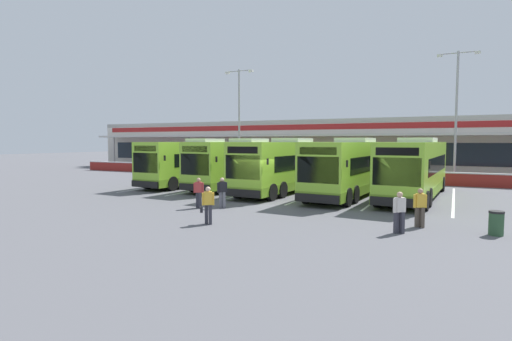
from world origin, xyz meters
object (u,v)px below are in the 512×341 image
coach_bus_left_centre (243,164)px  pedestrian_near_bin (222,191)px  lamp_post_west (239,115)px  litter_bin (496,223)px  pedestrian_approaching_bus (399,211)px  coach_bus_right_centre (351,168)px  pedestrian_with_handbag (208,204)px  pedestrian_in_dark_coat (420,206)px  coach_bus_rightmost (415,170)px  pedestrian_child (199,192)px  coach_bus_leftmost (199,163)px  coach_bus_centre (287,166)px  lamp_post_centre (456,108)px

coach_bus_left_centre → pedestrian_near_bin: 10.08m
lamp_post_west → litter_bin: 30.03m
litter_bin → pedestrian_approaching_bus: bearing=-158.8°
coach_bus_right_centre → pedestrian_approaching_bus: (4.24, -10.11, -0.91)m
pedestrian_with_handbag → lamp_post_west: size_ratio=0.15×
pedestrian_in_dark_coat → pedestrian_near_bin: 9.89m
coach_bus_rightmost → pedestrian_child: (-9.91, -9.15, -0.91)m
coach_bus_right_centre → litter_bin: 11.69m
pedestrian_with_handbag → pedestrian_near_bin: 4.30m
coach_bus_left_centre → coach_bus_right_centre: size_ratio=1.00×
coach_bus_leftmost → litter_bin: 22.96m
coach_bus_right_centre → pedestrian_near_bin: size_ratio=7.58×
coach_bus_centre → pedestrian_in_dark_coat: bearing=-42.8°
pedestrian_in_dark_coat → pedestrian_child: bearing=-179.6°
litter_bin → coach_bus_rightmost: bearing=111.7°
coach_bus_leftmost → coach_bus_centre: (8.38, -1.24, 0.00)m
coach_bus_right_centre → lamp_post_centre: size_ratio=1.12×
pedestrian_approaching_bus → pedestrian_with_handbag: bearing=-166.5°
coach_bus_rightmost → pedestrian_with_handbag: size_ratio=7.58×
pedestrian_near_bin → litter_bin: (12.57, -0.85, -0.41)m
pedestrian_with_handbag → coach_bus_centre: bearing=95.9°
pedestrian_near_bin → lamp_post_west: 21.74m
coach_bus_right_centre → pedestrian_approaching_bus: 11.00m
coach_bus_right_centre → pedestrian_with_handbag: bearing=-105.6°
pedestrian_in_dark_coat → pedestrian_approaching_bus: 1.65m
coach_bus_rightmost → lamp_post_west: 21.44m
pedestrian_child → lamp_post_west: size_ratio=0.15×
lamp_post_centre → pedestrian_child: bearing=-121.1°
coach_bus_leftmost → pedestrian_child: coach_bus_leftmost is taller
pedestrian_in_dark_coat → coach_bus_right_centre: bearing=119.6°
pedestrian_child → lamp_post_west: bearing=112.9°
coach_bus_left_centre → pedestrian_approaching_bus: bearing=-41.5°
coach_bus_right_centre → lamp_post_centre: bearing=62.1°
pedestrian_child → coach_bus_centre: bearing=80.6°
pedestrian_in_dark_coat → pedestrian_child: 10.90m
coach_bus_leftmost → pedestrian_approaching_bus: bearing=-33.8°
pedestrian_in_dark_coat → pedestrian_near_bin: same height
pedestrian_child → lamp_post_west: lamp_post_west is taller
coach_bus_left_centre → lamp_post_centre: lamp_post_centre is taller
pedestrian_near_bin → lamp_post_centre: (11.07, 19.41, 5.42)m
coach_bus_leftmost → pedestrian_with_handbag: 16.47m
coach_bus_left_centre → coach_bus_centre: size_ratio=1.00×
pedestrian_near_bin → lamp_post_centre: size_ratio=0.15×
coach_bus_right_centre → pedestrian_in_dark_coat: bearing=-60.4°
pedestrian_in_dark_coat → lamp_post_west: 27.88m
coach_bus_centre → pedestrian_in_dark_coat: coach_bus_centre is taller
coach_bus_right_centre → coach_bus_rightmost: same height
coach_bus_centre → pedestrian_approaching_bus: coach_bus_centre is taller
coach_bus_right_centre → pedestrian_approaching_bus: size_ratio=7.58×
coach_bus_right_centre → pedestrian_near_bin: (-5.00, -7.97, -0.91)m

